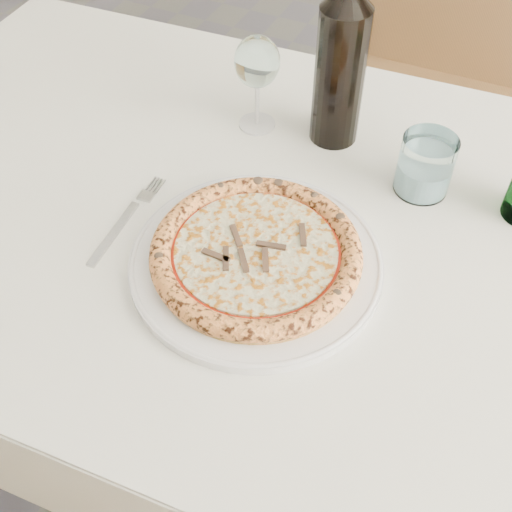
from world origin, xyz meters
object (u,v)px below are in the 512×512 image
object	(u,v)px
wine_bottle	(341,63)
chair_far	(440,70)
tumbler	(425,168)
pizza	(256,253)
dining_table	(284,258)
plate	(256,262)
wine_glass	(257,64)

from	to	relation	value
wine_bottle	chair_far	bearing A→B (deg)	84.73
tumbler	chair_far	bearing A→B (deg)	98.59
chair_far	pizza	bearing A→B (deg)	-93.01
chair_far	pizza	size ratio (longest dim) A/B	3.30
dining_table	chair_far	distance (m)	0.86
plate	pizza	bearing A→B (deg)	-163.78
plate	pizza	xyz separation A→B (m)	(-0.00, -0.00, 0.02)
dining_table	plate	bearing A→B (deg)	-90.00
chair_far	wine_bottle	world-z (taller)	wine_bottle
dining_table	tumbler	size ratio (longest dim) A/B	16.71
chair_far	wine_bottle	size ratio (longest dim) A/B	2.94
chair_far	wine_bottle	xyz separation A→B (m)	(-0.06, -0.64, 0.36)
dining_table	wine_glass	xyz separation A→B (m)	(-0.13, 0.18, 0.20)
wine_glass	tumbler	bearing A→B (deg)	-6.77
pizza	wine_bottle	bearing A→B (deg)	91.65
plate	wine_glass	distance (m)	0.33
plate	pizza	distance (m)	0.02
dining_table	chair_far	bearing A→B (deg)	86.63
wine_bottle	plate	bearing A→B (deg)	-88.34
chair_far	wine_bottle	distance (m)	0.73
tumbler	wine_glass	bearing A→B (deg)	173.23
wine_glass	wine_bottle	world-z (taller)	wine_bottle
tumbler	plate	bearing A→B (deg)	-122.22
dining_table	chair_far	world-z (taller)	chair_far
chair_far	plate	size ratio (longest dim) A/B	2.73
pizza	plate	bearing A→B (deg)	16.22
chair_far	plate	bearing A→B (deg)	-93.01
chair_far	wine_glass	distance (m)	0.77
plate	wine_glass	world-z (taller)	wine_glass
pizza	tumbler	xyz separation A→B (m)	(0.16, 0.25, 0.01)
pizza	wine_bottle	xyz separation A→B (m)	(-0.01, 0.31, 0.11)
dining_table	wine_glass	bearing A→B (deg)	126.39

